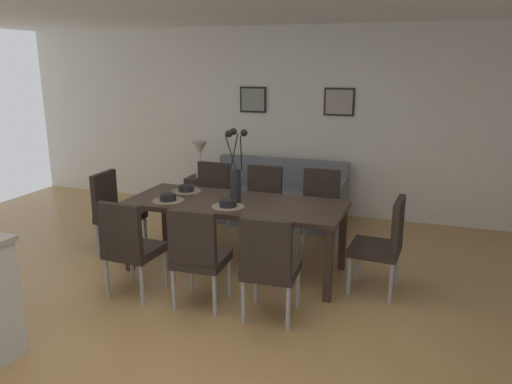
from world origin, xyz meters
TOP-DOWN VIEW (x-y plane):
  - ground_plane at (0.00, 0.00)m, footprint 9.00×9.00m
  - back_wall_panel at (0.00, 3.25)m, footprint 9.00×0.10m
  - dining_table at (-0.11, 0.93)m, footprint 2.20×0.89m
  - dining_chair_near_left at (-0.80, 0.05)m, footprint 0.46×0.46m
  - dining_chair_near_right at (-0.78, 1.77)m, footprint 0.46×0.46m
  - dining_chair_far_left at (-0.12, 0.07)m, footprint 0.46×0.46m
  - dining_chair_far_right at (-0.11, 1.78)m, footprint 0.45×0.45m
  - dining_chair_mid_left at (0.54, 0.06)m, footprint 0.46×0.46m
  - dining_chair_mid_right at (0.58, 1.81)m, footprint 0.47×0.47m
  - dining_chair_head_west at (-1.59, 0.95)m, footprint 0.46×0.46m
  - dining_chair_head_east at (1.38, 0.90)m, footprint 0.47×0.47m
  - centerpiece_vase at (-0.11, 0.93)m, footprint 0.21×0.23m
  - placemat_near_left at (-0.77, 0.73)m, footprint 0.32×0.32m
  - bowl_near_left at (-0.77, 0.73)m, footprint 0.17×0.17m
  - placemat_near_right at (-0.77, 1.13)m, footprint 0.32×0.32m
  - bowl_near_right at (-0.77, 1.13)m, footprint 0.17×0.17m
  - placemat_far_left at (-0.11, 0.73)m, footprint 0.32×0.32m
  - bowl_far_left at (-0.11, 0.73)m, footprint 0.17×0.17m
  - sofa at (-0.21, 2.70)m, footprint 1.86×0.84m
  - side_table at (-1.34, 2.67)m, footprint 0.36×0.36m
  - table_lamp at (-1.34, 2.67)m, footprint 0.22×0.22m
  - framed_picture_left at (-0.72, 3.18)m, footprint 0.39×0.03m
  - framed_picture_center at (0.51, 3.18)m, footprint 0.41×0.03m

SIDE VIEW (x-z plane):
  - ground_plane at x=0.00m, z-range 0.00..0.00m
  - side_table at x=-1.34m, z-range 0.00..0.52m
  - sofa at x=-0.21m, z-range -0.12..0.68m
  - dining_chair_near_left at x=-0.80m, z-range 0.05..0.97m
  - dining_chair_near_right at x=-0.78m, z-range 0.05..0.97m
  - dining_chair_far_left at x=-0.12m, z-range 0.05..0.97m
  - dining_chair_far_right at x=-0.11m, z-range 0.05..0.97m
  - dining_chair_mid_left at x=0.54m, z-range 0.05..0.97m
  - dining_chair_mid_right at x=0.58m, z-range 0.05..0.97m
  - dining_chair_head_west at x=-1.59m, z-range 0.05..0.97m
  - dining_chair_head_east at x=1.38m, z-range 0.05..0.97m
  - dining_table at x=-0.11m, z-range 0.30..1.04m
  - placemat_near_left at x=-0.77m, z-range 0.74..0.75m
  - placemat_near_right at x=-0.77m, z-range 0.74..0.75m
  - placemat_far_left at x=-0.11m, z-range 0.74..0.75m
  - bowl_near_left at x=-0.77m, z-range 0.75..0.81m
  - bowl_near_right at x=-0.77m, z-range 0.75..0.81m
  - bowl_far_left at x=-0.11m, z-range 0.75..0.81m
  - table_lamp at x=-1.34m, z-range 0.64..1.15m
  - centerpiece_vase at x=-0.11m, z-range 0.66..1.39m
  - back_wall_panel at x=0.00m, z-range 0.00..2.60m
  - framed_picture_left at x=-0.72m, z-range 1.41..1.77m
  - framed_picture_center at x=0.51m, z-range 1.41..1.78m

